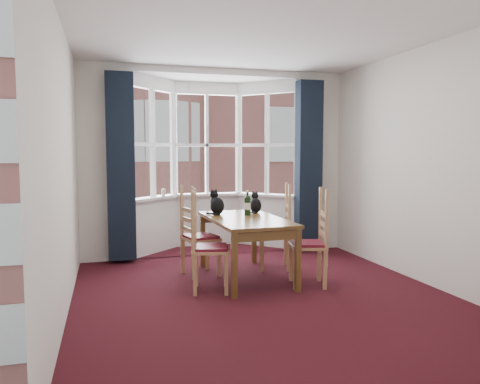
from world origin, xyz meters
name	(u,v)px	position (x,y,z in m)	size (l,w,h in m)	color
floor	(265,297)	(0.00, 0.00, 0.00)	(4.50, 4.50, 0.00)	black
ceiling	(266,30)	(0.00, 0.00, 2.80)	(4.50, 4.50, 0.00)	white
wall_left	(63,169)	(-2.00, 0.00, 1.40)	(4.50, 4.50, 0.00)	silver
wall_right	(428,165)	(2.00, 0.00, 1.40)	(4.50, 4.50, 0.00)	silver
wall_near	(391,178)	(0.00, -2.25, 1.40)	(4.00, 4.00, 0.00)	silver
wall_back_pier_left	(103,163)	(-1.65, 2.25, 1.40)	(0.70, 0.12, 2.80)	silver
wall_back_pier_right	(317,162)	(1.65, 2.25, 1.40)	(0.70, 0.12, 2.80)	silver
bay_window	(210,162)	(0.00, 2.75, 1.40)	(2.76, 0.94, 2.80)	white
curtain_left	(121,167)	(-1.42, 2.07, 1.35)	(0.38, 0.22, 2.60)	black
curtain_right	(309,165)	(1.42, 2.07, 1.35)	(0.38, 0.22, 2.60)	black
dining_table	(246,224)	(0.02, 0.80, 0.67)	(0.89, 1.59, 0.75)	brown
chair_left_near	(202,249)	(-0.60, 0.41, 0.47)	(0.48, 0.50, 0.92)	tan
chair_left_far	(194,239)	(-0.57, 1.08, 0.47)	(0.48, 0.50, 0.92)	tan
chair_right_near	(315,245)	(0.71, 0.28, 0.47)	(0.49, 0.51, 0.92)	tan
chair_right_far	(281,233)	(0.62, 1.14, 0.47)	(0.49, 0.51, 0.92)	tan
cat_left	(217,204)	(-0.24, 1.23, 0.88)	(0.24, 0.28, 0.34)	black
cat_right	(255,204)	(0.29, 1.25, 0.86)	(0.19, 0.24, 0.29)	black
wine_bottle	(247,205)	(0.11, 1.02, 0.89)	(0.08, 0.08, 0.32)	black
candle_tall	(163,193)	(-0.77, 2.60, 0.93)	(0.06, 0.06, 0.12)	white
street	(130,250)	(0.00, 32.25, -6.00)	(80.00, 80.00, 0.00)	#333335
tenement_building	(149,151)	(0.00, 14.01, 1.60)	(18.40, 7.80, 15.20)	#A55F55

